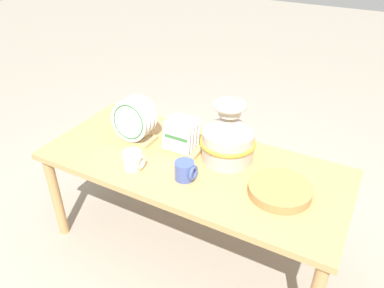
{
  "coord_description": "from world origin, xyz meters",
  "views": [
    {
      "loc": [
        0.76,
        -1.4,
        1.72
      ],
      "look_at": [
        0.0,
        0.0,
        0.71
      ],
      "focal_mm": 35.0,
      "sensor_mm": 36.0,
      "label": 1
    }
  ],
  "objects_px": {
    "mug_cobalt_glaze": "(185,171)",
    "ceramic_vase": "(228,136)",
    "wicker_charger_stack": "(280,190)",
    "mug_cream_glaze": "(133,160)",
    "dish_rack_round_plates": "(134,124)",
    "dish_rack_square_plates": "(182,140)"
  },
  "relations": [
    {
      "from": "dish_rack_square_plates",
      "to": "dish_rack_round_plates",
      "type": "bearing_deg",
      "value": -172.67
    },
    {
      "from": "dish_rack_round_plates",
      "to": "dish_rack_square_plates",
      "type": "bearing_deg",
      "value": 7.33
    },
    {
      "from": "dish_rack_round_plates",
      "to": "mug_cobalt_glaze",
      "type": "distance_m",
      "value": 0.46
    },
    {
      "from": "dish_rack_square_plates",
      "to": "mug_cream_glaze",
      "type": "distance_m",
      "value": 0.29
    },
    {
      "from": "ceramic_vase",
      "to": "mug_cobalt_glaze",
      "type": "distance_m",
      "value": 0.29
    },
    {
      "from": "mug_cobalt_glaze",
      "to": "mug_cream_glaze",
      "type": "height_order",
      "value": "same"
    },
    {
      "from": "dish_rack_round_plates",
      "to": "wicker_charger_stack",
      "type": "distance_m",
      "value": 0.87
    },
    {
      "from": "ceramic_vase",
      "to": "mug_cream_glaze",
      "type": "bearing_deg",
      "value": -141.64
    },
    {
      "from": "mug_cobalt_glaze",
      "to": "ceramic_vase",
      "type": "bearing_deg",
      "value": 66.91
    },
    {
      "from": "wicker_charger_stack",
      "to": "mug_cream_glaze",
      "type": "bearing_deg",
      "value": -167.7
    },
    {
      "from": "ceramic_vase",
      "to": "mug_cobalt_glaze",
      "type": "xyz_separation_m",
      "value": [
        -0.11,
        -0.25,
        -0.09
      ]
    },
    {
      "from": "dish_rack_square_plates",
      "to": "mug_cobalt_glaze",
      "type": "xyz_separation_m",
      "value": [
        0.14,
        -0.21,
        -0.02
      ]
    },
    {
      "from": "wicker_charger_stack",
      "to": "dish_rack_square_plates",
      "type": "bearing_deg",
      "value": 169.92
    },
    {
      "from": "mug_cobalt_glaze",
      "to": "dish_rack_square_plates",
      "type": "bearing_deg",
      "value": 124.0
    },
    {
      "from": "dish_rack_square_plates",
      "to": "mug_cobalt_glaze",
      "type": "bearing_deg",
      "value": -56.0
    },
    {
      "from": "dish_rack_round_plates",
      "to": "wicker_charger_stack",
      "type": "relative_size",
      "value": 0.87
    },
    {
      "from": "ceramic_vase",
      "to": "mug_cream_glaze",
      "type": "height_order",
      "value": "ceramic_vase"
    },
    {
      "from": "dish_rack_round_plates",
      "to": "dish_rack_square_plates",
      "type": "distance_m",
      "value": 0.29
    },
    {
      "from": "ceramic_vase",
      "to": "dish_rack_round_plates",
      "type": "bearing_deg",
      "value": -171.49
    },
    {
      "from": "mug_cobalt_glaze",
      "to": "mug_cream_glaze",
      "type": "relative_size",
      "value": 1.0
    },
    {
      "from": "dish_rack_square_plates",
      "to": "wicker_charger_stack",
      "type": "distance_m",
      "value": 0.59
    },
    {
      "from": "dish_rack_round_plates",
      "to": "mug_cobalt_glaze",
      "type": "xyz_separation_m",
      "value": [
        0.42,
        -0.17,
        -0.06
      ]
    }
  ]
}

